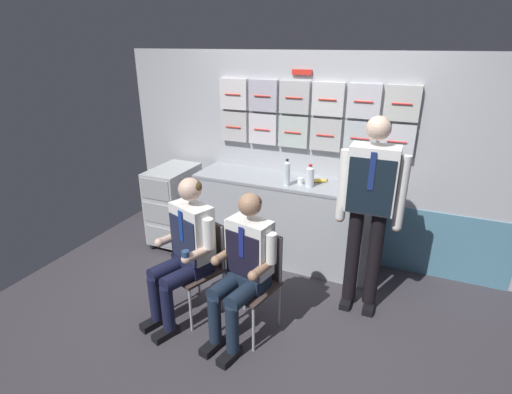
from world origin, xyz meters
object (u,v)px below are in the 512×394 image
Objects in this scene: crew_member_center at (243,264)px; water_bottle_blue_cap at (287,173)px; folding_chair_left at (202,257)px; crew_member_standing at (370,200)px; snack_banana at (319,181)px; folding_chair_center at (256,271)px; service_trolley at (174,203)px; coffee_cup_white at (301,181)px; crew_member_left at (185,246)px.

water_bottle_blue_cap is at bearing 92.12° from crew_member_center.
water_bottle_blue_cap is at bearing 64.67° from folding_chair_left.
snack_banana is (-0.57, 0.56, -0.09)m from crew_member_standing.
snack_banana is at bearing 80.51° from folding_chair_center.
folding_chair_left is at bearing -155.95° from crew_member_standing.
service_trolley is 1.54m from coffee_cup_white.
crew_member_left is 1.51m from snack_banana.
service_trolley is at bearing 179.38° from water_bottle_blue_cap.
water_bottle_blue_cap is 1.56× the size of snack_banana.
crew_member_left is at bearing -117.24° from coffee_cup_white.
coffee_cup_white reaches higher than folding_chair_left.
snack_banana is (0.23, 1.31, 0.28)m from crew_member_center.
crew_member_standing is 27.33× the size of coffee_cup_white.
service_trolley is 0.73× the size of crew_member_left.
crew_member_left is 0.54m from crew_member_center.
service_trolley is at bearing 170.47° from crew_member_standing.
crew_member_standing is 0.80m from snack_banana.
crew_member_center is 6.99× the size of snack_banana.
folding_chair_center is 13.23× the size of coffee_cup_white.
crew_member_center is at bearing -99.86° from snack_banana.
crew_member_standing reaches higher than service_trolley.
crew_member_left is at bearing -167.39° from folding_chair_center.
water_bottle_blue_cap is at bearing 94.61° from folding_chair_center.
folding_chair_left is at bearing 159.22° from crew_member_center.
crew_member_standing is at bearing -22.97° from water_bottle_blue_cap.
crew_member_center is at bearing -87.88° from water_bottle_blue_cap.
snack_banana is at bearing 80.14° from crew_member_center.
crew_member_standing is 0.91m from water_bottle_blue_cap.
folding_chair_left is 1.24m from coffee_cup_white.
crew_member_center is at bearing -136.71° from crew_member_standing.
coffee_cup_white is at bearing 86.70° from crew_member_center.
coffee_cup_white is (0.55, 1.02, 0.44)m from folding_chair_left.
crew_member_center is (0.48, -0.18, 0.15)m from folding_chair_left.
folding_chair_center is 1.09m from crew_member_standing.
service_trolley is 5.28× the size of snack_banana.
folding_chair_left is 1.49m from crew_member_standing.
crew_member_left is at bearing -110.84° from folding_chair_left.
folding_chair_center is 4.81× the size of snack_banana.
crew_member_left is 0.73× the size of crew_member_standing.
water_bottle_blue_cap is (0.44, 0.92, 0.53)m from folding_chair_left.
coffee_cup_white is at bearing 3.33° from service_trolley.
crew_member_left is at bearing 176.64° from crew_member_center.
folding_chair_left is 3.09× the size of water_bottle_blue_cap.
folding_chair_center is at bearing -33.71° from service_trolley.
service_trolley reaches higher than folding_chair_left.
crew_member_left reaches higher than folding_chair_left.
folding_chair_left is 4.81× the size of snack_banana.
crew_member_center is (0.53, -0.03, -0.03)m from crew_member_left.
crew_member_standing is at bearing 24.05° from folding_chair_left.
coffee_cup_white is (0.07, 1.20, 0.29)m from crew_member_center.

